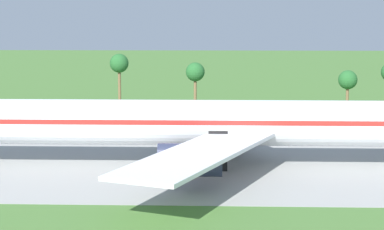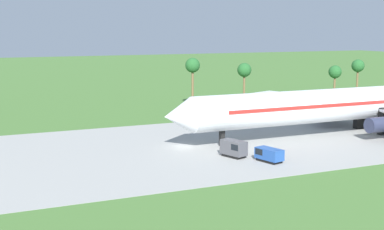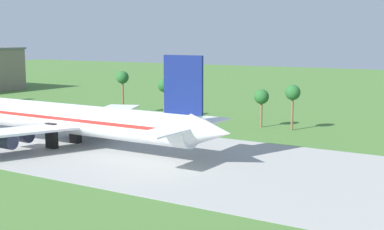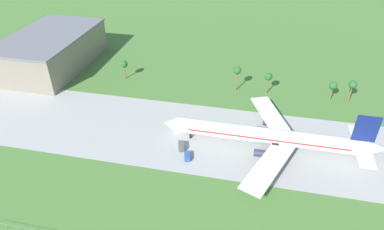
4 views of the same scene
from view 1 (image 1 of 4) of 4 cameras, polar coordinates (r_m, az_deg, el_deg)
jet_airliner at (r=90.57m, az=1.07°, el=-0.67°), size 80.17×60.57×18.71m
palm_tree_row at (r=131.82m, az=-1.47°, el=3.41°), size 111.12×3.60×12.31m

